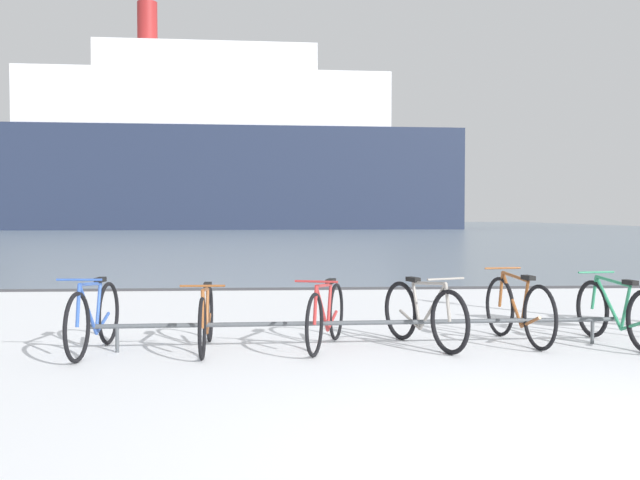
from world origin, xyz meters
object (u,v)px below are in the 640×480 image
object	(u,v)px
bicycle_1	(206,319)
bicycle_5	(617,313)
bicycle_3	(424,314)
bicycle_4	(518,310)
bicycle_2	(326,316)
ferry_ship	(216,154)
bicycle_0	(94,318)

from	to	relation	value
bicycle_1	bicycle_5	world-z (taller)	bicycle_5
bicycle_3	bicycle_4	world-z (taller)	bicycle_4
bicycle_1	bicycle_5	xyz separation A→B (m)	(4.61, 0.06, 0.02)
bicycle_2	bicycle_3	size ratio (longest dim) A/B	1.05
ferry_ship	bicycle_5	bearing A→B (deg)	-81.26
bicycle_0	bicycle_3	distance (m)	3.59
bicycle_2	ferry_ship	distance (m)	63.44
bicycle_2	bicycle_5	bearing A→B (deg)	-0.04
bicycle_0	bicycle_5	distance (m)	5.79
bicycle_0	bicycle_5	size ratio (longest dim) A/B	1.00
bicycle_3	ferry_ship	xyz separation A→B (m)	(-7.44, 62.73, 6.84)
bicycle_3	bicycle_4	xyz separation A→B (m)	(1.13, 0.18, 0.02)
bicycle_1	ferry_ship	xyz separation A→B (m)	(-5.04, 62.81, 6.85)
bicycle_2	bicycle_1	bearing A→B (deg)	-177.30
bicycle_2	ferry_ship	world-z (taller)	ferry_ship
bicycle_2	bicycle_5	xyz separation A→B (m)	(3.30, -0.00, 0.00)
bicycle_1	bicycle_3	xyz separation A→B (m)	(2.40, 0.07, 0.02)
bicycle_1	bicycle_2	world-z (taller)	bicycle_2
bicycle_2	bicycle_3	xyz separation A→B (m)	(1.10, 0.01, 0.00)
bicycle_2	bicycle_4	xyz separation A→B (m)	(2.23, 0.19, 0.02)
bicycle_1	bicycle_4	xyz separation A→B (m)	(3.54, 0.26, 0.03)
bicycle_5	ferry_ship	distance (m)	63.85
bicycle_0	bicycle_3	size ratio (longest dim) A/B	1.09
bicycle_5	bicycle_0	bearing A→B (deg)	-178.58
bicycle_2	bicycle_0	bearing A→B (deg)	-176.65
bicycle_3	bicycle_5	size ratio (longest dim) A/B	0.92
bicycle_0	ferry_ship	bearing A→B (deg)	93.51
bicycle_1	bicycle_4	world-z (taller)	bicycle_4
bicycle_1	bicycle_5	distance (m)	4.61
bicycle_0	bicycle_5	world-z (taller)	bicycle_0
bicycle_4	bicycle_0	bearing A→B (deg)	-175.89
bicycle_5	bicycle_2	bearing A→B (deg)	179.96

